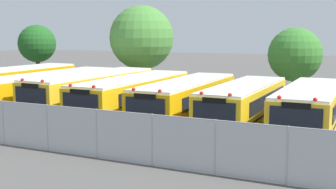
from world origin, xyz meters
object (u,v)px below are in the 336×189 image
Objects in this scene: school_bus_1 at (50,90)px; school_bus_6 at (311,109)px; school_bus_4 at (187,100)px; tree_0 at (36,43)px; school_bus_2 at (92,92)px; tree_2 at (296,54)px; tree_1 at (143,38)px; school_bus_5 at (244,104)px; school_bus_0 at (12,86)px; school_bus_3 at (134,96)px.

school_bus_1 is 1.20× the size of school_bus_6.
tree_0 is at bearing -26.44° from school_bus_4.
tree_2 is (10.50, 10.04, 2.09)m from school_bus_2.
school_bus_4 is (6.38, -0.09, -0.07)m from school_bus_2.
tree_0 is 0.79× the size of tree_1.
school_bus_4 is at bearing -112.12° from tree_2.
school_bus_6 is at bearing 178.04° from school_bus_4.
school_bus_6 is (3.40, -0.09, 0.02)m from school_bus_5.
school_bus_2 is at bearing -179.19° from school_bus_1.
school_bus_1 is 16.41m from school_bus_6.
school_bus_0 is 0.94× the size of school_bus_1.
school_bus_3 is 6.54m from school_bus_5.
school_bus_2 is 1.13× the size of school_bus_5.
school_bus_0 is 1.03× the size of school_bus_3.
school_bus_3 is 12.90m from tree_2.
tree_2 is at bearing -125.91° from school_bus_3.
school_bus_6 is at bearing -19.20° from tree_0.
school_bus_5 is at bearing -178.38° from school_bus_3.
school_bus_4 is at bearing -179.14° from school_bus_2.
school_bus_2 is at bearing -2.08° from school_bus_4.
school_bus_4 is 1.44× the size of tree_1.
tree_2 is at bearing 3.73° from tree_0.
school_bus_2 is 13.06m from school_bus_6.
tree_1 reaches higher than school_bus_5.
school_bus_3 is 1.47× the size of tree_1.
school_bus_5 is (9.66, -0.09, -0.09)m from school_bus_2.
tree_1 reaches higher than school_bus_1.
school_bus_5 is 23.52m from tree_0.
school_bus_2 reaches higher than school_bus_5.
tree_0 reaches higher than school_bus_2.
school_bus_4 is at bearing -179.83° from school_bus_1.
tree_0 reaches higher than school_bus_5.
school_bus_5 is at bearing 178.83° from school_bus_4.
school_bus_2 is at bearing -1.56° from school_bus_6.
school_bus_0 is 19.95m from tree_2.
school_bus_3 is at bearing -30.38° from tree_0.
school_bus_1 is at bearing -0.35° from school_bus_5.
school_bus_6 is 1.68× the size of tree_0.
school_bus_6 is (9.93, 0.15, -0.02)m from school_bus_3.
school_bus_3 is (9.69, -0.24, -0.09)m from school_bus_0.
school_bus_0 is 9.70m from school_bus_3.
tree_1 is (1.95, 9.02, 3.25)m from school_bus_1.
school_bus_5 is 0.99× the size of school_bus_6.
tree_1 is at bearing -175.08° from tree_2.
tree_2 reaches higher than school_bus_0.
tree_0 is 22.60m from tree_2.
school_bus_0 is at bearing -119.61° from tree_1.
school_bus_0 reaches higher than school_bus_4.
school_bus_0 is at bearing -1.06° from school_bus_6.
school_bus_6 is 17.43m from tree_1.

